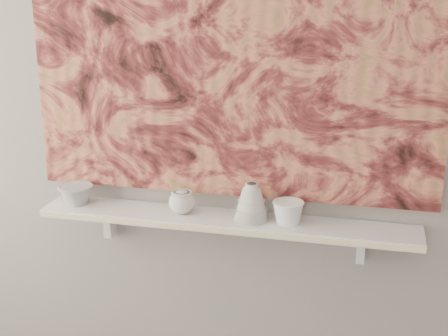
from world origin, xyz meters
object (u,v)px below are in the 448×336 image
(bell_vessel, at_px, (251,202))
(painting, at_px, (231,46))
(bowl_white, at_px, (288,212))
(bowl_grey, at_px, (76,194))
(shelf, at_px, (225,221))
(cup_cream, at_px, (182,202))

(bell_vessel, bearing_deg, painting, 139.94)
(bowl_white, bearing_deg, bowl_grey, 180.00)
(shelf, height_order, painting, painting)
(shelf, xyz_separation_m, cup_cream, (-0.17, 0.00, 0.06))
(shelf, distance_m, painting, 0.63)
(bowl_grey, distance_m, cup_cream, 0.43)
(painting, bearing_deg, cup_cream, -154.11)
(cup_cream, relative_size, bell_vessel, 0.71)
(bowl_white, bearing_deg, bell_vessel, 180.00)
(cup_cream, xyz_separation_m, bell_vessel, (0.26, 0.00, 0.02))
(cup_cream, distance_m, bell_vessel, 0.26)
(bowl_grey, bearing_deg, cup_cream, 0.00)
(shelf, bearing_deg, painting, 90.00)
(bowl_white, bearing_deg, shelf, 180.00)
(painting, bearing_deg, bowl_grey, -172.28)
(shelf, height_order, bell_vessel, bell_vessel)
(shelf, bearing_deg, bowl_grey, 180.00)
(shelf, relative_size, bowl_white, 12.37)
(bowl_grey, height_order, bell_vessel, bell_vessel)
(painting, xyz_separation_m, bowl_grey, (-0.59, -0.08, -0.57))
(painting, distance_m, bell_vessel, 0.56)
(cup_cream, bearing_deg, bowl_white, 0.00)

